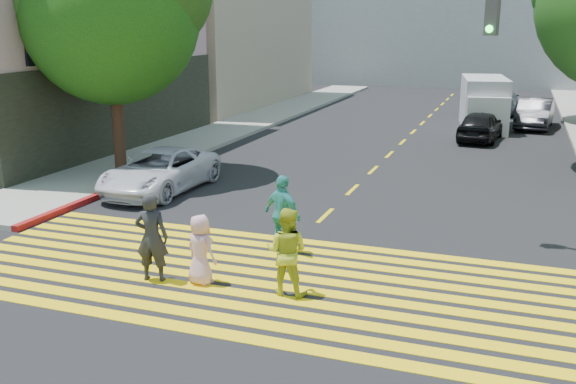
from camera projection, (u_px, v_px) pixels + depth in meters
The scene contains 18 objects.
ground at pixel (234, 303), 11.92m from camera, with size 120.00×120.00×0.00m, color black.
sidewalk_left at pixel (259, 119), 34.72m from camera, with size 3.00×40.00×0.15m, color gray.
curb_red at pixel (109, 191), 19.62m from camera, with size 0.20×8.00×0.16m, color maroon.
crosswalk at pixel (260, 278), 13.08m from camera, with size 13.40×5.30×0.01m.
lane_line at pixel (418, 127), 32.41m from camera, with size 0.12×34.40×0.01m.
building_left_pink at pixel (2, 36), 26.92m from camera, with size 12.10×14.10×11.00m.
building_left_tan at pixel (186, 25), 41.39m from camera, with size 12.00×16.00×10.00m, color tan.
backdrop_block at pixel (468, 13), 54.13m from camera, with size 30.00×8.00×12.00m, color gray.
tree_left at pixel (113, 6), 20.78m from camera, with size 7.36×7.25×8.34m.
pedestrian_man at pixel (152, 237), 12.76m from camera, with size 0.67×0.44×1.83m, color #252629.
pedestrian_woman at pixel (287, 252), 12.12m from camera, with size 0.83×0.65×1.71m, color #AFBA26.
pedestrian_child at pixel (201, 250), 12.65m from camera, with size 0.70×0.45×1.43m, color #DA9FAF.
pedestrian_extra at pixel (283, 214), 14.38m from camera, with size 1.05×0.44×1.79m, color teal.
white_sedan at pixel (160, 171), 19.78m from camera, with size 2.15×4.65×1.29m, color silver.
dark_car_near at pixel (481, 126), 28.49m from camera, with size 1.60×3.97×1.35m, color black.
silver_car at pixel (500, 101), 37.43m from camera, with size 2.06×5.07×1.47m, color gray.
dark_car_parked at pixel (535, 113), 32.04m from camera, with size 1.56×4.47×1.47m, color black.
white_van at pixel (484, 105), 31.69m from camera, with size 2.68×5.54×2.51m.
Camera 1 is at (4.67, -10.02, 5.01)m, focal length 40.00 mm.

